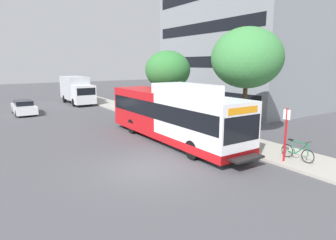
# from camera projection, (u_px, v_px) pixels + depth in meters

# --- Properties ---
(ground_plane) EXTENTS (120.00, 120.00, 0.00)m
(ground_plane) POSITION_uv_depth(u_px,v_px,m) (89.00, 135.00, 20.02)
(ground_plane) COLOR #4C4C51
(sidewalk_curb) EXTENTS (3.00, 56.00, 0.14)m
(sidewalk_curb) POSITION_uv_depth(u_px,v_px,m) (188.00, 127.00, 22.16)
(sidewalk_curb) COLOR #A8A399
(sidewalk_curb) RESTS_ON ground
(transit_bus) EXTENTS (2.58, 12.25, 3.65)m
(transit_bus) POSITION_uv_depth(u_px,v_px,m) (172.00, 114.00, 18.05)
(transit_bus) COLOR white
(transit_bus) RESTS_ON ground
(bus_stop_sign_pole) EXTENTS (0.10, 0.36, 2.60)m
(bus_stop_sign_pole) POSITION_uv_depth(u_px,v_px,m) (286.00, 131.00, 13.89)
(bus_stop_sign_pole) COLOR red
(bus_stop_sign_pole) RESTS_ON sidewalk_curb
(bicycle_parked) EXTENTS (0.52, 1.76, 1.02)m
(bicycle_parked) POSITION_uv_depth(u_px,v_px,m) (297.00, 152.00, 14.27)
(bicycle_parked) COLOR black
(bicycle_parked) RESTS_ON sidewalk_curb
(street_tree_near_stop) EXTENTS (4.45, 4.45, 6.90)m
(street_tree_near_stop) POSITION_uv_depth(u_px,v_px,m) (247.00, 58.00, 18.16)
(street_tree_near_stop) COLOR #4C3823
(street_tree_near_stop) RESTS_ON sidewalk_curb
(street_tree_mid_block) EXTENTS (3.82, 3.82, 5.75)m
(street_tree_mid_block) POSITION_uv_depth(u_px,v_px,m) (168.00, 70.00, 24.73)
(street_tree_mid_block) COLOR #4C3823
(street_tree_mid_block) RESTS_ON sidewalk_curb
(parked_car_far_lane) EXTENTS (1.80, 4.50, 1.33)m
(parked_car_far_lane) POSITION_uv_depth(u_px,v_px,m) (24.00, 107.00, 28.03)
(parked_car_far_lane) COLOR silver
(parked_car_far_lane) RESTS_ON ground
(box_truck_background) EXTENTS (2.32, 7.01, 3.25)m
(box_truck_background) POSITION_uv_depth(u_px,v_px,m) (77.00, 89.00, 35.23)
(box_truck_background) COLOR silver
(box_truck_background) RESTS_ON ground
(lattice_comm_tower) EXTENTS (1.10, 1.10, 28.90)m
(lattice_comm_tower) POSITION_uv_depth(u_px,v_px,m) (173.00, 33.00, 46.79)
(lattice_comm_tower) COLOR #B7B7BC
(lattice_comm_tower) RESTS_ON ground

